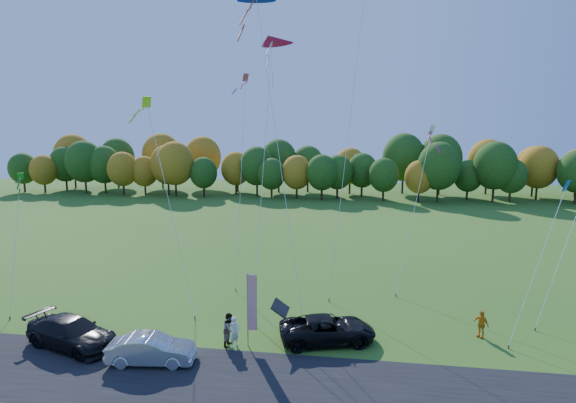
# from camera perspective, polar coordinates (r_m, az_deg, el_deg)

# --- Properties ---
(ground) EXTENTS (160.00, 160.00, 0.00)m
(ground) POSITION_cam_1_polar(r_m,az_deg,el_deg) (25.92, -2.04, -17.62)
(ground) COLOR #2C5E18
(asphalt_strip) EXTENTS (90.00, 6.00, 0.01)m
(asphalt_strip) POSITION_cam_1_polar(r_m,az_deg,el_deg) (22.48, -4.03, -22.11)
(asphalt_strip) COLOR black
(asphalt_strip) RESTS_ON ground
(tree_line) EXTENTS (116.00, 12.00, 10.00)m
(tree_line) POSITION_cam_1_polar(r_m,az_deg,el_deg) (78.75, 5.22, 0.51)
(tree_line) COLOR #1E4711
(tree_line) RESTS_ON ground
(black_suv) EXTENTS (5.75, 3.75, 1.47)m
(black_suv) POSITION_cam_1_polar(r_m,az_deg,el_deg) (25.92, 5.03, -15.85)
(black_suv) COLOR black
(black_suv) RESTS_ON ground
(silver_sedan) EXTENTS (4.53, 2.04, 1.44)m
(silver_sedan) POSITION_cam_1_polar(r_m,az_deg,el_deg) (24.76, -16.93, -17.51)
(silver_sedan) COLOR silver
(silver_sedan) RESTS_ON ground
(dark_truck_a) EXTENTS (5.90, 3.77, 1.59)m
(dark_truck_a) POSITION_cam_1_polar(r_m,az_deg,el_deg) (27.87, -25.78, -14.77)
(dark_truck_a) COLOR black
(dark_truck_a) RESTS_ON ground
(person_tailgate_a) EXTENTS (0.63, 0.73, 1.69)m
(person_tailgate_a) POSITION_cam_1_polar(r_m,az_deg,el_deg) (25.40, -6.77, -16.14)
(person_tailgate_a) COLOR silver
(person_tailgate_a) RESTS_ON ground
(person_tailgate_b) EXTENTS (0.82, 0.99, 1.83)m
(person_tailgate_b) POSITION_cam_1_polar(r_m,az_deg,el_deg) (25.59, -7.42, -15.79)
(person_tailgate_b) COLOR gray
(person_tailgate_b) RESTS_ON ground
(person_east) EXTENTS (0.89, 0.94, 1.57)m
(person_east) POSITION_cam_1_polar(r_m,az_deg,el_deg) (28.50, 23.31, -14.10)
(person_east) COLOR orange
(person_east) RESTS_ON ground
(feather_flag) EXTENTS (0.55, 0.07, 4.15)m
(feather_flag) POSITION_cam_1_polar(r_m,az_deg,el_deg) (24.72, -4.70, -12.57)
(feather_flag) COLOR #999999
(feather_flag) RESTS_ON ground
(kite_delta_blue) EXTENTS (6.32, 10.47, 23.36)m
(kite_delta_blue) POSITION_cam_1_polar(r_m,az_deg,el_deg) (30.88, -1.51, 8.23)
(kite_delta_blue) COLOR #4C3F33
(kite_delta_blue) RESTS_ON ground
(kite_parafoil_orange) EXTENTS (5.03, 12.53, 34.22)m
(kite_parafoil_orange) POSITION_cam_1_polar(r_m,az_deg,el_deg) (35.83, 8.77, 17.48)
(kite_parafoil_orange) COLOR #4C3F33
(kite_parafoil_orange) RESTS_ON ground
(kite_delta_red) EXTENTS (2.87, 9.96, 19.79)m
(kite_delta_red) POSITION_cam_1_polar(r_m,az_deg,el_deg) (31.44, -2.83, 9.79)
(kite_delta_red) COLOR #4C3F33
(kite_delta_red) RESTS_ON ground
(kite_diamond_yellow) EXTENTS (5.45, 5.44, 14.33)m
(kite_diamond_yellow) POSITION_cam_1_polar(r_m,az_deg,el_deg) (30.54, -14.85, -0.17)
(kite_diamond_yellow) COLOR #4C3F33
(kite_diamond_yellow) RESTS_ON ground
(kite_diamond_green) EXTENTS (3.92, 6.68, 8.79)m
(kite_diamond_green) POSITION_cam_1_polar(r_m,az_deg,el_deg) (35.81, -31.31, -4.21)
(kite_diamond_green) COLOR #4C3F33
(kite_diamond_green) RESTS_ON ground
(kite_diamond_white) EXTENTS (3.40, 5.89, 12.39)m
(kite_diamond_white) POSITION_cam_1_polar(r_m,az_deg,el_deg) (34.46, 15.80, -0.76)
(kite_diamond_white) COLOR #4C3F33
(kite_diamond_white) RESTS_ON ground
(kite_diamond_pink) EXTENTS (1.23, 7.30, 16.56)m
(kite_diamond_pink) POSITION_cam_1_polar(r_m,az_deg,el_deg) (35.12, -5.98, 3.42)
(kite_diamond_pink) COLOR #4C3F33
(kite_diamond_pink) RESTS_ON ground
(kite_diamond_blue_low) EXTENTS (4.06, 3.75, 9.15)m
(kite_diamond_blue_low) POSITION_cam_1_polar(r_m,az_deg,el_deg) (28.58, 29.20, -6.92)
(kite_diamond_blue_low) COLOR #4C3F33
(kite_diamond_blue_low) RESTS_ON ground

